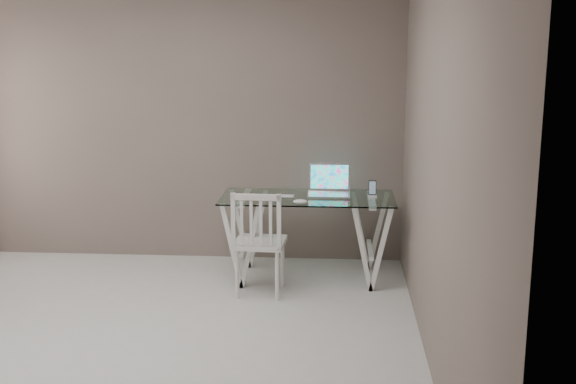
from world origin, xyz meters
TOP-DOWN VIEW (x-y plane):
  - room at (-0.06, 0.02)m, footprint 4.50×4.52m
  - desk at (1.13, 1.65)m, footprint 1.50×0.70m
  - chair at (0.75, 1.19)m, footprint 0.43×0.43m
  - laptop at (1.32, 1.78)m, footprint 0.37×0.32m
  - keyboard at (0.88, 1.64)m, footprint 0.27×0.12m
  - mouse at (1.08, 1.37)m, footprint 0.12×0.07m
  - phone_dock at (1.69, 1.68)m, footprint 0.08×0.08m

SIDE VIEW (x-z plane):
  - desk at x=1.13m, z-range 0.01..0.76m
  - chair at x=0.75m, z-range 0.05..0.94m
  - keyboard at x=0.88m, z-range 0.75..0.75m
  - mouse at x=1.08m, z-range 0.75..0.78m
  - phone_dock at x=1.69m, z-range 0.71..0.86m
  - laptop at x=1.32m, z-range 0.68..0.94m
  - room at x=-0.06m, z-range 0.36..3.07m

